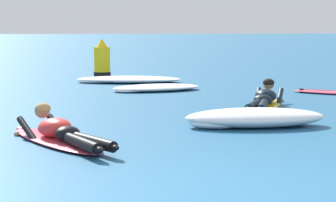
# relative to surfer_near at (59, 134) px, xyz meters

# --- Properties ---
(ground_plane) EXTENTS (120.00, 120.00, 0.00)m
(ground_plane) POSITION_rel_surfer_near_xyz_m (2.26, 7.20, -0.13)
(ground_plane) COLOR #235B84
(surfer_near) EXTENTS (1.70, 2.46, 0.55)m
(surfer_near) POSITION_rel_surfer_near_xyz_m (0.00, 0.00, 0.00)
(surfer_near) COLOR #E54C66
(surfer_near) RESTS_ON ground
(surfer_far) EXTENTS (1.23, 2.45, 0.55)m
(surfer_far) POSITION_rel_surfer_near_xyz_m (3.48, 3.44, 0.01)
(surfer_far) COLOR yellow
(surfer_far) RESTS_ON ground
(whitewater_front) EXTENTS (2.18, 0.99, 0.29)m
(whitewater_front) POSITION_rel_surfer_near_xyz_m (2.85, 1.23, 0.00)
(whitewater_front) COLOR white
(whitewater_front) RESTS_ON ground
(whitewater_mid_left) EXTENTS (2.24, 1.48, 0.15)m
(whitewater_mid_left) POSITION_rel_surfer_near_xyz_m (1.63, 6.51, -0.06)
(whitewater_mid_left) COLOR white
(whitewater_mid_left) RESTS_ON ground
(whitewater_mid_right) EXTENTS (2.79, 1.27, 0.17)m
(whitewater_mid_right) POSITION_rel_surfer_near_xyz_m (1.03, 8.54, -0.05)
(whitewater_mid_right) COLOR white
(whitewater_mid_right) RESTS_ON ground
(channel_marker_buoy) EXTENTS (0.49, 0.49, 1.08)m
(channel_marker_buoy) POSITION_rel_surfer_near_xyz_m (0.29, 10.63, 0.30)
(channel_marker_buoy) COLOR yellow
(channel_marker_buoy) RESTS_ON ground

